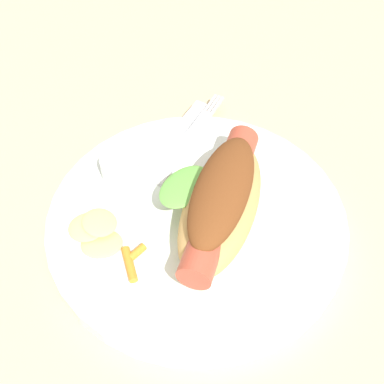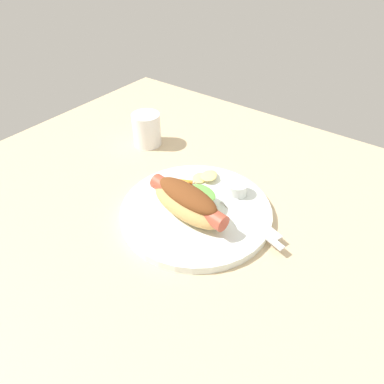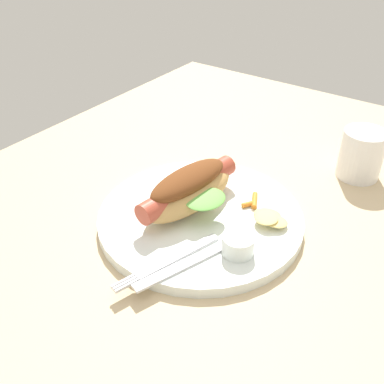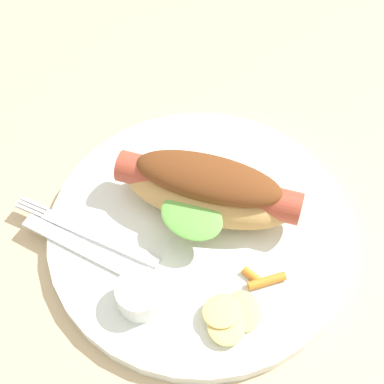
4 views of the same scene
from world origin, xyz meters
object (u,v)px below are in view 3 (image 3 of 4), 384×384
object	(u,v)px
drinking_cup	(361,154)
carrot_garnish	(252,202)
plate	(200,218)
chips_pile	(270,218)
knife	(187,263)
sauce_ramekin	(238,244)
hot_dog	(189,189)
fork	(170,260)

from	to	relation	value
drinking_cup	carrot_garnish	bearing A→B (deg)	-25.73
plate	drinking_cup	size ratio (longest dim) A/B	3.60
chips_pile	knife	bearing A→B (deg)	-17.91
sauce_ramekin	carrot_garnish	world-z (taller)	sauce_ramekin
hot_dog	sauce_ramekin	bearing A→B (deg)	76.06
plate	fork	size ratio (longest dim) A/B	1.92
plate	carrot_garnish	distance (cm)	8.11
hot_dog	carrot_garnish	bearing A→B (deg)	137.68
fork	drinking_cup	xyz separation A→B (cm)	(-36.02, 11.80, 2.28)
drinking_cup	hot_dog	bearing A→B (deg)	-33.11
plate	sauce_ramekin	bearing A→B (deg)	64.80
hot_dog	carrot_garnish	world-z (taller)	hot_dog
hot_dog	carrot_garnish	xyz separation A→B (cm)	(-6.02, 7.22, -2.72)
sauce_ramekin	knife	world-z (taller)	sauce_ramekin
chips_pile	drinking_cup	size ratio (longest dim) A/B	0.76
hot_dog	drinking_cup	distance (cm)	30.30
hot_dog	fork	xyz separation A→B (cm)	(10.65, 4.74, -2.91)
fork	carrot_garnish	distance (cm)	16.85
plate	sauce_ramekin	size ratio (longest dim) A/B	7.01
carrot_garnish	hot_dog	bearing A→B (deg)	-50.16
carrot_garnish	drinking_cup	bearing A→B (deg)	154.27
fork	chips_pile	bearing A→B (deg)	172.08
sauce_ramekin	hot_dog	bearing A→B (deg)	-111.78
sauce_ramekin	drinking_cup	distance (cm)	30.26
drinking_cup	chips_pile	bearing A→B (deg)	-13.78
sauce_ramekin	carrot_garnish	size ratio (longest dim) A/B	1.02
hot_dog	fork	size ratio (longest dim) A/B	1.17
drinking_cup	sauce_ramekin	bearing A→B (deg)	-10.93
knife	carrot_garnish	size ratio (longest dim) A/B	3.63
hot_dog	chips_pile	size ratio (longest dim) A/B	2.89
knife	drinking_cup	world-z (taller)	drinking_cup
plate	carrot_garnish	size ratio (longest dim) A/B	7.15
chips_pile	plate	bearing A→B (deg)	-66.16
plate	drinking_cup	world-z (taller)	drinking_cup
fork	carrot_garnish	size ratio (longest dim) A/B	3.72
plate	carrot_garnish	bearing A→B (deg)	142.01
carrot_garnish	drinking_cup	xyz separation A→B (cm)	(-19.35, 9.33, 2.08)
sauce_ramekin	chips_pile	bearing A→B (deg)	177.08
fork	sauce_ramekin	bearing A→B (deg)	152.64
chips_pile	carrot_garnish	distance (cm)	4.66
plate	fork	bearing A→B (deg)	13.41
fork	chips_pile	world-z (taller)	chips_pile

